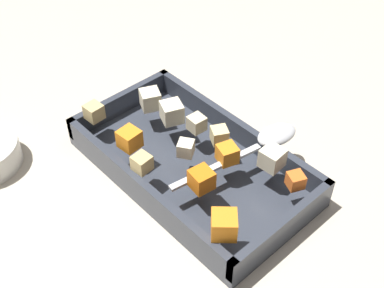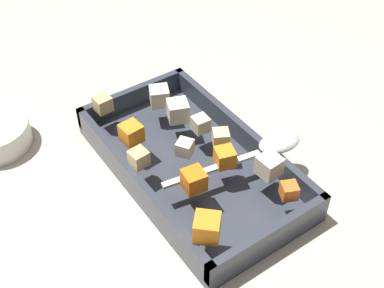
{
  "view_description": "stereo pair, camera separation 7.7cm",
  "coord_description": "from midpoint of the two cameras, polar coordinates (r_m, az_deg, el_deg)",
  "views": [
    {
      "loc": [
        0.42,
        -0.37,
        0.59
      ],
      "look_at": [
        0.01,
        0.01,
        0.06
      ],
      "focal_mm": 47.85,
      "sensor_mm": 36.0,
      "label": 1
    },
    {
      "loc": [
        0.47,
        -0.31,
        0.59
      ],
      "look_at": [
        0.01,
        0.01,
        0.06
      ],
      "focal_mm": 47.85,
      "sensor_mm": 36.0,
      "label": 2
    }
  ],
  "objects": [
    {
      "name": "carrot_chunk_front_center",
      "position": [
        0.79,
        -4.0,
        1.09
      ],
      "size": [
        0.03,
        0.03,
        0.03
      ],
      "primitive_type": "cube",
      "rotation": [
        0.0,
        0.0,
        3.23
      ],
      "color": "orange",
      "rests_on": "baking_dish"
    },
    {
      "name": "potato_chunk_back_center",
      "position": [
        0.75,
        -3.02,
        -1.7
      ],
      "size": [
        0.03,
        0.03,
        0.02
      ],
      "primitive_type": "cube",
      "rotation": [
        0.0,
        0.0,
        0.09
      ],
      "color": "tan",
      "rests_on": "baking_dish"
    },
    {
      "name": "ground_plane",
      "position": [
        0.82,
        1.66,
        -3.54
      ],
      "size": [
        4.0,
        4.0,
        0.0
      ],
      "primitive_type": "plane",
      "color": "#BCB29E"
    },
    {
      "name": "potato_chunk_corner_se",
      "position": [
        0.81,
        3.71,
        2.13
      ],
      "size": [
        0.03,
        0.03,
        0.02
      ],
      "primitive_type": "cube",
      "rotation": [
        0.0,
        0.0,
        6.22
      ],
      "color": "beige",
      "rests_on": "baking_dish"
    },
    {
      "name": "carrot_chunk_mid_right",
      "position": [
        0.72,
        3.31,
        -4.19
      ],
      "size": [
        0.03,
        0.03,
        0.03
      ],
      "primitive_type": "cube",
      "rotation": [
        0.0,
        0.0,
        1.43
      ],
      "color": "orange",
      "rests_on": "baking_dish"
    },
    {
      "name": "baking_dish",
      "position": [
        0.81,
        2.74,
        -2.58
      ],
      "size": [
        0.38,
        0.21,
        0.05
      ],
      "color": "#333842",
      "rests_on": "ground_plane"
    },
    {
      "name": "potato_chunk_corner_nw",
      "position": [
        0.85,
        -7.37,
        4.36
      ],
      "size": [
        0.03,
        0.03,
        0.03
      ],
      "primitive_type": "cube",
      "rotation": [
        0.0,
        0.0,
        4.77
      ],
      "color": "tan",
      "rests_on": "baking_dish"
    },
    {
      "name": "potato_chunk_center",
      "position": [
        0.82,
        1.1,
        3.63
      ],
      "size": [
        0.04,
        0.04,
        0.03
      ],
      "primitive_type": "cube",
      "rotation": [
        0.0,
        0.0,
        4.33
      ],
      "color": "beige",
      "rests_on": "baking_dish"
    },
    {
      "name": "carrot_chunk_near_right",
      "position": [
        0.75,
        6.62,
        -1.61
      ],
      "size": [
        0.03,
        0.03,
        0.03
      ],
      "primitive_type": "cube",
      "rotation": [
        0.0,
        0.0,
        2.84
      ],
      "color": "orange",
      "rests_on": "baking_dish"
    },
    {
      "name": "potato_chunk_far_right",
      "position": [
        0.75,
        11.56,
        -2.54
      ],
      "size": [
        0.03,
        0.03,
        0.03
      ],
      "primitive_type": "cube",
      "rotation": [
        0.0,
        0.0,
        3.22
      ],
      "color": "beige",
      "rests_on": "baking_dish"
    },
    {
      "name": "potato_chunk_under_handle",
      "position": [
        0.85,
        -1.07,
        5.24
      ],
      "size": [
        0.04,
        0.04,
        0.03
      ],
      "primitive_type": "cube",
      "rotation": [
        0.0,
        0.0,
        1.14
      ],
      "color": "beige",
      "rests_on": "baking_dish"
    },
    {
      "name": "serving_spoon",
      "position": [
        0.79,
        11.64,
        -0.31
      ],
      "size": [
        0.06,
        0.23,
        0.02
      ],
      "rotation": [
        0.0,
        0.0,
        4.55
      ],
      "color": "silver",
      "rests_on": "baking_dish"
    },
    {
      "name": "potato_chunk_heap_side",
      "position": [
        0.78,
        6.06,
        0.56
      ],
      "size": [
        0.03,
        0.03,
        0.02
      ],
      "primitive_type": "cube",
      "rotation": [
        0.0,
        0.0,
        1.07
      ],
      "color": "#E0CC89",
      "rests_on": "baking_dish"
    },
    {
      "name": "potato_chunk_near_left",
      "position": [
        0.77,
        2.03,
        -0.57
      ],
      "size": [
        0.03,
        0.03,
        0.02
      ],
      "primitive_type": "cube",
      "rotation": [
        0.0,
        0.0,
        5.3
      ],
      "color": "beige",
      "rests_on": "baking_dish"
    },
    {
      "name": "carrot_chunk_rim_edge",
      "position": [
        0.66,
        5.07,
        -9.43
      ],
      "size": [
        0.05,
        0.05,
        0.03
      ],
      "primitive_type": "cube",
      "rotation": [
        0.0,
        0.0,
        3.95
      ],
      "color": "orange",
      "rests_on": "baking_dish"
    },
    {
      "name": "carrot_chunk_corner_ne",
      "position": [
        0.73,
        13.8,
        -5.24
      ],
      "size": [
        0.03,
        0.03,
        0.02
      ],
      "primitive_type": "cube",
      "rotation": [
        0.0,
        0.0,
        5.86
      ],
      "color": "orange",
      "rests_on": "baking_dish"
    }
  ]
}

